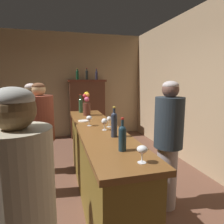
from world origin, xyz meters
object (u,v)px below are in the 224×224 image
patron_in_navy (41,136)px  bartender (168,140)px  wine_glass_rear (142,150)px  cheese_plate (83,121)px  wine_bottle_malbec (114,123)px  display_bottle_center (97,75)px  display_bottle_left (77,74)px  patron_redhead (33,125)px  wine_glass_mid (89,119)px  wine_bottle_chardonnay (122,137)px  wine_glass_spare (109,119)px  flower_arrangement (87,105)px  wine_glass_front (104,122)px  wine_bottle_rose (81,104)px  display_cabinet (87,107)px  display_bottle_midleft (87,74)px  bar_counter (98,164)px

patron_in_navy → bartender: bearing=5.0°
wine_glass_rear → cheese_plate: size_ratio=0.86×
wine_bottle_malbec → display_bottle_center: (0.51, 3.62, 0.58)m
display_bottle_left → patron_redhead: size_ratio=0.19×
wine_glass_mid → cheese_plate: 0.33m
patron_in_navy → wine_bottle_chardonnay: bearing=-29.4°
wine_glass_rear → wine_glass_spare: (0.05, 1.16, 0.00)m
wine_glass_spare → display_bottle_left: 3.23m
wine_bottle_chardonnay → flower_arrangement: flower_arrangement is taller
wine_bottle_chardonnay → patron_in_navy: bearing=121.2°
cheese_plate → patron_redhead: 1.04m
wine_glass_front → flower_arrangement: bearing=93.1°
wine_glass_spare → wine_bottle_rose: bearing=100.0°
wine_bottle_chardonnay → wine_glass_rear: (0.06, -0.28, -0.03)m
display_cabinet → bartender: size_ratio=1.01×
wine_glass_front → display_bottle_center: (0.55, 3.31, 0.63)m
display_bottle_midleft → cheese_plate: bearing=-99.5°
wine_glass_front → wine_glass_rear: size_ratio=1.09×
display_bottle_midleft → display_bottle_left: bearing=-180.0°
bar_counter → wine_bottle_rose: bearing=93.9°
display_bottle_midleft → bartender: 3.63m
display_bottle_left → patron_in_navy: 3.04m
display_bottle_midleft → patron_redhead: (-1.23, -2.04, -0.90)m
bar_counter → display_bottle_center: 3.41m
cheese_plate → wine_glass_rear: bearing=-82.0°
wine_bottle_malbec → wine_glass_mid: (-0.18, 0.58, -0.05)m
wine_bottle_chardonnay → wine_glass_front: size_ratio=2.01×
wine_glass_front → patron_in_navy: patron_in_navy is taller
wine_glass_spare → display_bottle_center: size_ratio=0.44×
cheese_plate → display_bottle_center: 2.91m
wine_glass_rear → cheese_plate: 1.63m
bar_counter → patron_redhead: (-0.91, 1.08, 0.35)m
wine_glass_rear → display_bottle_center: bearing=83.4°
patron_in_navy → patron_redhead: bearing=132.8°
display_cabinet → wine_glass_spare: 3.18m
wine_bottle_rose → patron_redhead: 0.89m
flower_arrangement → wine_bottle_malbec: bearing=-86.2°
bar_counter → wine_bottle_malbec: wine_bottle_malbec is taller
flower_arrangement → display_bottle_center: size_ratio=1.27×
flower_arrangement → patron_redhead: bearing=167.7°
display_cabinet → wine_bottle_malbec: display_cabinet is taller
wine_bottle_malbec → wine_glass_spare: size_ratio=2.38×
wine_bottle_malbec → flower_arrangement: flower_arrangement is taller
display_bottle_center → wine_bottle_malbec: bearing=-98.0°
display_bottle_center → bartender: display_bottle_center is taller
cheese_plate → patron_in_navy: patron_in_navy is taller
wine_glass_mid → display_bottle_midleft: display_bottle_midleft is taller
wine_glass_rear → flower_arrangement: size_ratio=0.33×
wine_glass_rear → display_bottle_left: (-0.03, 4.33, 0.64)m
cheese_plate → display_bottle_midleft: bearing=80.5°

